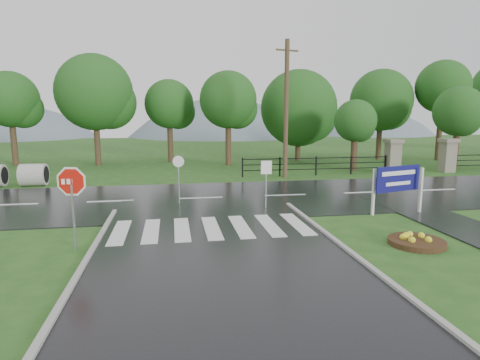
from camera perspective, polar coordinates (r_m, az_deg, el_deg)
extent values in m
plane|color=#27551C|center=(9.03, -0.76, -15.90)|extent=(120.00, 120.00, 0.00)
cube|color=black|center=(18.52, -5.57, -2.69)|extent=(90.00, 8.00, 0.04)
cube|color=#232326|center=(15.99, 28.50, -5.74)|extent=(2.20, 11.00, 0.04)
cube|color=silver|center=(13.72, -16.71, -7.09)|extent=(0.50, 2.80, 0.02)
cube|color=silver|center=(13.63, -12.50, -7.03)|extent=(0.50, 2.80, 0.02)
cube|color=silver|center=(13.61, -8.27, -6.92)|extent=(0.50, 2.80, 0.02)
cube|color=silver|center=(13.67, -4.04, -6.78)|extent=(0.50, 2.80, 0.02)
cube|color=silver|center=(13.79, 0.12, -6.60)|extent=(0.50, 2.80, 0.02)
cube|color=silver|center=(13.99, 4.19, -6.39)|extent=(0.50, 2.80, 0.02)
cube|color=silver|center=(14.26, 8.11, -6.16)|extent=(0.50, 2.80, 0.02)
cube|color=gray|center=(28.12, 20.88, 2.92)|extent=(0.80, 0.80, 2.00)
cube|color=#6B6659|center=(28.03, 21.01, 5.20)|extent=(1.00, 1.00, 0.24)
cube|color=gray|center=(30.34, 27.41, 2.91)|extent=(0.80, 0.80, 2.00)
cube|color=#6B6659|center=(30.26, 27.57, 5.02)|extent=(1.00, 1.00, 0.24)
cube|color=black|center=(25.93, 10.75, 1.54)|extent=(9.50, 0.05, 0.05)
cube|color=black|center=(25.89, 10.77, 2.31)|extent=(9.50, 0.05, 0.05)
cube|color=black|center=(25.85, 10.80, 3.08)|extent=(9.50, 0.05, 0.05)
cube|color=black|center=(24.66, 0.35, 1.78)|extent=(0.08, 0.08, 1.20)
cube|color=black|center=(27.91, 19.95, 2.10)|extent=(0.08, 0.08, 1.20)
cube|color=black|center=(30.69, 28.10, 2.17)|extent=(0.08, 0.08, 1.20)
sphere|color=slate|center=(79.92, -29.04, -5.05)|extent=(40.00, 40.00, 40.00)
sphere|color=slate|center=(76.62, -2.38, -6.66)|extent=(48.00, 48.00, 48.00)
sphere|color=slate|center=(83.72, 16.99, -2.64)|extent=(36.00, 36.00, 36.00)
cylinder|color=#9E9B93|center=(24.46, -27.30, 0.67)|extent=(1.30, 1.20, 1.20)
cube|color=#939399|center=(12.38, -22.57, -4.95)|extent=(0.06, 0.06, 1.89)
cylinder|color=white|center=(12.19, -22.86, -0.18)|extent=(1.12, 0.23, 1.14)
cylinder|color=red|center=(12.17, -22.87, -0.19)|extent=(0.98, 0.21, 0.99)
cube|color=silver|center=(16.14, 18.46, -1.66)|extent=(0.11, 0.11, 1.81)
cube|color=silver|center=(17.16, 24.32, -1.38)|extent=(0.11, 0.11, 1.81)
cube|color=#100E5F|center=(16.55, 21.58, 0.17)|extent=(2.10, 0.64, 0.99)
cube|color=white|center=(16.48, 21.69, 0.93)|extent=(1.65, 0.47, 0.16)
cube|color=white|center=(16.54, 21.60, -0.46)|extent=(1.22, 0.35, 0.14)
cylinder|color=#332111|center=(13.17, 23.81, -8.10)|extent=(1.64, 1.64, 0.16)
cube|color=#939399|center=(16.34, 3.72, -0.94)|extent=(0.04, 0.04, 1.87)
cube|color=white|center=(16.20, 3.77, 1.80)|extent=(0.44, 0.03, 0.54)
cylinder|color=#939399|center=(17.39, -8.69, -0.26)|extent=(0.06, 0.06, 1.96)
cylinder|color=white|center=(17.24, -8.76, 2.62)|extent=(0.48, 0.12, 0.49)
cylinder|color=#473523|center=(24.54, 6.58, 9.85)|extent=(0.27, 0.27, 8.18)
cube|color=brown|center=(24.81, 6.73, 17.85)|extent=(1.44, 0.42, 0.09)
cylinder|color=#3D2B1C|center=(28.46, 15.91, 4.11)|extent=(0.42, 0.42, 2.85)
sphere|color=#1A4C17|center=(28.35, 16.09, 8.13)|extent=(2.83, 2.83, 2.83)
cylinder|color=#3D2B1C|center=(32.53, 28.37, 4.43)|extent=(0.48, 0.48, 3.38)
sphere|color=#1A4C17|center=(32.46, 28.69, 8.58)|extent=(3.48, 3.48, 3.48)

